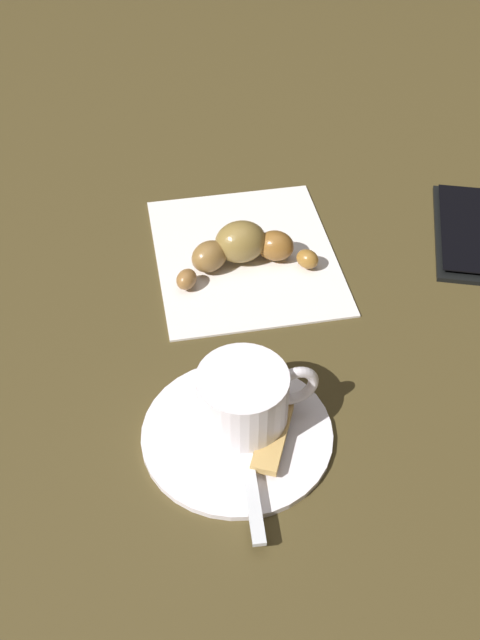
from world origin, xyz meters
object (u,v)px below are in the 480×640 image
sugar_packet (272,436)px  croissant (242,248)px  saucer (237,432)px  cell_phone (472,231)px  teaspoon (244,436)px  espresso_cup (245,398)px  napkin (242,255)px

sugar_packet → croissant: croissant is taller
saucer → cell_phone: size_ratio=0.90×
teaspoon → cell_phone: 0.32m
croissant → cell_phone: croissant is taller
croissant → cell_phone: (0.01, -0.22, -0.02)m
croissant → cell_phone: 0.22m
espresso_cup → teaspoon: espresso_cup is taller
espresso_cup → napkin: size_ratio=0.47×
croissant → sugar_packet: bearing=178.1°
saucer → teaspoon: teaspoon is taller
saucer → croissant: (0.19, -0.03, 0.02)m
saucer → teaspoon: 0.01m
saucer → sugar_packet: bearing=-119.0°
sugar_packet → saucer: bearing=83.0°
espresso_cup → teaspoon: bearing=168.9°
napkin → croissant: bearing=170.4°
sugar_packet → napkin: bearing=19.7°
croissant → cell_phone: bearing=-86.8°
espresso_cup → sugar_packet: 0.03m
espresso_cup → teaspoon: (-0.02, 0.00, -0.02)m
espresso_cup → cell_phone: espresso_cup is taller
teaspoon → napkin: (0.21, -0.03, -0.01)m
croissant → saucer: bearing=170.8°
saucer → espresso_cup: 0.03m
saucer → teaspoon: (-0.01, -0.00, 0.01)m
saucer → sugar_packet: (-0.01, -0.02, 0.01)m
saucer → cell_phone: 0.32m
espresso_cup → croissant: (0.18, -0.02, -0.01)m
espresso_cup → sugar_packet: bearing=-140.3°
teaspoon → sugar_packet: bearing=-99.1°
teaspoon → cell_phone: bearing=-49.6°
napkin → croissant: (-0.01, 0.00, 0.02)m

